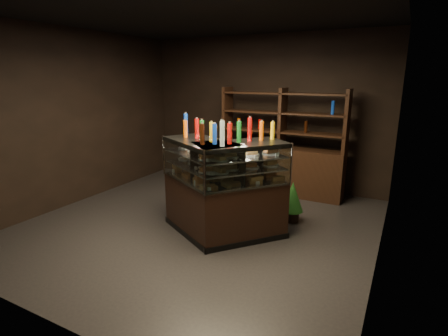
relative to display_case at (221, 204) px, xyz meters
The scene contains 7 objects.
ground 0.65m from the display_case, 163.58° to the left, with size 5.00×5.00×0.00m, color black.
room_shell 1.55m from the display_case, 163.58° to the left, with size 5.02×5.02×3.01m.
display_case is the anchor object (origin of this frame).
food_display 0.59m from the display_case, 79.72° to the right, with size 1.55×0.98×0.42m.
bottles_top 1.04m from the display_case, 100.28° to the left, with size 1.38×0.84×0.30m.
potted_conifer 1.21m from the display_case, 51.10° to the left, with size 0.34×0.34×0.72m.
back_shelving 2.19m from the display_case, 86.64° to the left, with size 2.36×0.42×2.00m.
Camera 1 is at (2.65, -4.19, 2.20)m, focal length 28.00 mm.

